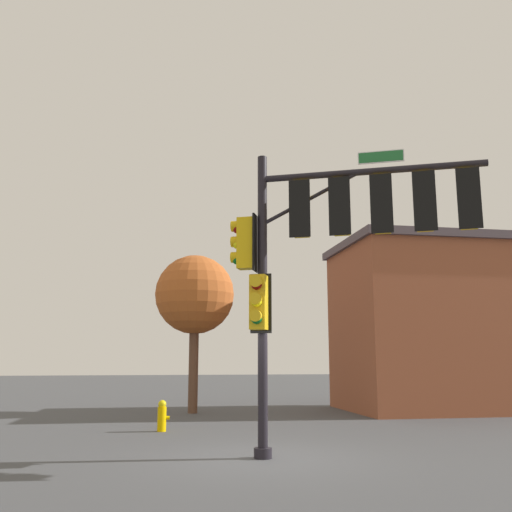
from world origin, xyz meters
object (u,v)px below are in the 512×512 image
at_px(signal_pole_assembly, 332,236).
at_px(brick_building, 466,325).
at_px(fire_hydrant, 162,416).
at_px(tree_near, 195,295).

height_order(signal_pole_assembly, brick_building, brick_building).
relative_size(fire_hydrant, tree_near, 0.14).
bearing_deg(signal_pole_assembly, tree_near, 102.07).
bearing_deg(fire_hydrant, brick_building, 21.06).
xyz_separation_m(signal_pole_assembly, fire_hydrant, (-3.32, 5.16, -4.02)).
xyz_separation_m(signal_pole_assembly, brick_building, (8.45, 9.69, -1.18)).
relative_size(signal_pole_assembly, fire_hydrant, 7.55).
distance_m(signal_pole_assembly, brick_building, 12.91).
distance_m(fire_hydrant, brick_building, 12.93).
xyz_separation_m(tree_near, brick_building, (10.65, -0.58, -1.04)).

